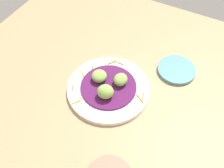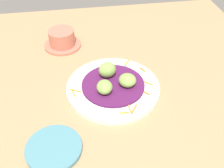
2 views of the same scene
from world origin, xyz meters
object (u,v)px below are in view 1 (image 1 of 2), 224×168
side_plate_small (176,70)px  guac_scoop_right (99,76)px  guac_scoop_left (105,92)px  guac_scoop_center (121,80)px  main_plate (109,89)px

side_plate_small → guac_scoop_right: bearing=-50.2°
guac_scoop_left → guac_scoop_center: guac_scoop_left is taller
guac_scoop_left → side_plate_small: (-22.60, 16.08, -3.95)cm
guac_scoop_center → guac_scoop_left: bearing=-14.6°
guac_scoop_center → side_plate_small: size_ratio=0.38×
main_plate → guac_scoop_right: bearing=-104.6°
main_plate → guac_scoop_right: size_ratio=5.41×
guac_scoop_right → side_plate_small: guac_scoop_right is taller
side_plate_small → guac_scoop_left: bearing=-35.4°
guac_scoop_left → guac_scoop_right: (-5.00, -5.07, -0.54)cm
guac_scoop_right → side_plate_small: bearing=129.8°
guac_scoop_left → guac_scoop_center: 7.13cm
guac_scoop_center → side_plate_small: guac_scoop_center is taller
main_plate → guac_scoop_center: bearing=135.4°
main_plate → guac_scoop_left: size_ratio=5.20×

